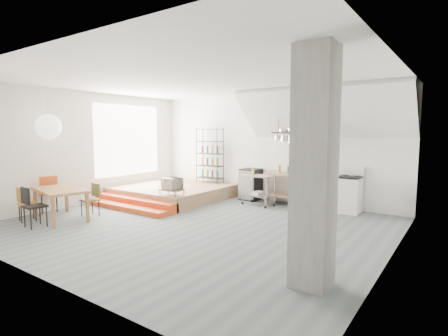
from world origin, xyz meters
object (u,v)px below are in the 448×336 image
Objects in this scene: dining_table at (60,192)px; stove at (348,194)px; mini_fridge at (251,184)px; rolling_cart at (258,186)px.

stove is at bearing 53.17° from dining_table.
mini_fridge is (2.48, 4.67, -0.18)m from dining_table.
stove is 2.40m from rolling_cart.
mini_fridge is at bearing 74.66° from dining_table.
dining_table is 1.80× the size of mini_fridge.
stove is 2.93m from mini_fridge.
rolling_cart is 0.99× the size of mini_fridge.
dining_table is 1.82× the size of rolling_cart.
dining_table is at bearing -118.86° from rolling_cart.
rolling_cart is (3.08, 4.07, -0.10)m from dining_table.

